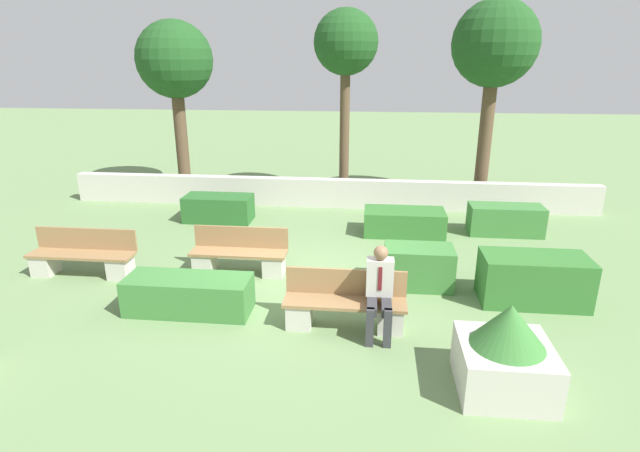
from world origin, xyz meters
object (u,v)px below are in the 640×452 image
(bench_left_side, at_px, (239,257))
(person_seated_man, at_px, (380,288))
(tree_center_right, at_px, (495,48))
(bench_front, at_px, (345,307))
(planter_corner_right, at_px, (506,352))
(tree_leftmost, at_px, (175,63))
(tree_center_left, at_px, (346,47))
(bench_right_side, at_px, (83,258))

(bench_left_side, distance_m, person_seated_man, 3.18)
(tree_center_right, bearing_deg, bench_front, -114.99)
(planter_corner_right, bearing_deg, bench_left_side, 142.91)
(bench_left_side, distance_m, tree_leftmost, 7.65)
(bench_left_side, distance_m, tree_center_left, 6.83)
(person_seated_man, xyz_separation_m, tree_center_left, (-0.95, 7.39, 3.33))
(bench_left_side, bearing_deg, bench_front, -38.49)
(bench_right_side, bearing_deg, bench_left_side, -3.83)
(tree_leftmost, distance_m, tree_center_right, 8.62)
(tree_leftmost, bearing_deg, tree_center_right, -5.58)
(tree_leftmost, bearing_deg, bench_left_side, -61.48)
(planter_corner_right, height_order, tree_center_left, tree_center_left)
(tree_center_left, bearing_deg, bench_front, -86.38)
(bench_right_side, distance_m, tree_center_right, 10.50)
(bench_front, xyz_separation_m, planter_corner_right, (1.95, -1.27, 0.19))
(tree_leftmost, bearing_deg, person_seated_man, -53.77)
(tree_center_left, bearing_deg, tree_center_right, -4.46)
(bench_left_side, bearing_deg, tree_center_left, 76.10)
(bench_front, distance_m, person_seated_man, 0.65)
(tree_center_right, bearing_deg, bench_right_side, -145.27)
(bench_left_side, xyz_separation_m, tree_center_right, (5.28, 5.22, 3.70))
(tree_leftmost, bearing_deg, bench_front, -55.67)
(planter_corner_right, bearing_deg, bench_right_side, 158.81)
(person_seated_man, height_order, planter_corner_right, person_seated_man)
(planter_corner_right, relative_size, tree_leftmost, 0.23)
(tree_center_right, bearing_deg, tree_center_left, 175.54)
(bench_left_side, distance_m, bench_right_side, 2.83)
(bench_right_side, xyz_separation_m, planter_corner_right, (6.79, -2.63, 0.18))
(tree_center_right, bearing_deg, bench_left_side, -135.35)
(bench_front, xyz_separation_m, tree_center_right, (3.24, 6.96, 3.70))
(bench_right_side, distance_m, planter_corner_right, 7.28)
(bench_front, bearing_deg, person_seated_man, -15.81)
(bench_front, distance_m, bench_left_side, 2.68)
(bench_front, xyz_separation_m, bench_right_side, (-4.84, 1.36, 0.01))
(bench_right_side, bearing_deg, person_seated_man, -27.37)
(bench_right_side, relative_size, person_seated_man, 1.46)
(bench_right_side, distance_m, person_seated_man, 5.55)
(person_seated_man, distance_m, tree_center_right, 8.30)
(tree_leftmost, xyz_separation_m, tree_center_left, (4.87, -0.55, 0.40))
(planter_corner_right, bearing_deg, tree_center_right, 81.09)
(bench_front, bearing_deg, tree_center_right, 65.01)
(bench_front, distance_m, tree_center_left, 8.17)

